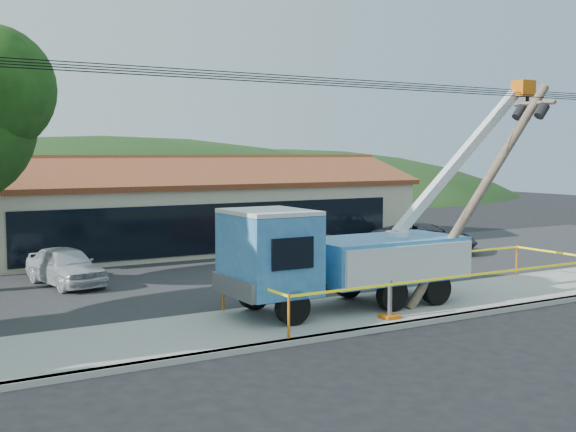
{
  "coord_description": "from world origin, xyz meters",
  "views": [
    {
      "loc": [
        -9.61,
        -13.0,
        4.76
      ],
      "look_at": [
        0.99,
        5.0,
        2.94
      ],
      "focal_mm": 45.0,
      "sensor_mm": 36.0,
      "label": 1
    }
  ],
  "objects_px": {
    "utility_truck": "(341,255)",
    "car_dark": "(424,254)",
    "leaning_pole": "(487,180)",
    "car_silver": "(66,288)",
    "car_red": "(316,276)"
  },
  "relations": [
    {
      "from": "utility_truck",
      "to": "car_dark",
      "type": "height_order",
      "value": "utility_truck"
    },
    {
      "from": "car_dark",
      "to": "leaning_pole",
      "type": "bearing_deg",
      "value": -145.16
    },
    {
      "from": "leaning_pole",
      "to": "car_silver",
      "type": "xyz_separation_m",
      "value": [
        -10.93,
        9.3,
        -3.9
      ]
    },
    {
      "from": "leaning_pole",
      "to": "car_red",
      "type": "bearing_deg",
      "value": 105.3
    },
    {
      "from": "utility_truck",
      "to": "leaning_pole",
      "type": "distance_m",
      "value": 5.39
    },
    {
      "from": "utility_truck",
      "to": "car_dark",
      "type": "distance_m",
      "value": 13.51
    },
    {
      "from": "car_red",
      "to": "car_silver",
      "type": "bearing_deg",
      "value": 174.64
    },
    {
      "from": "utility_truck",
      "to": "car_silver",
      "type": "height_order",
      "value": "utility_truck"
    },
    {
      "from": "utility_truck",
      "to": "car_silver",
      "type": "distance_m",
      "value": 10.37
    },
    {
      "from": "car_silver",
      "to": "car_red",
      "type": "distance_m",
      "value": 9.31
    },
    {
      "from": "utility_truck",
      "to": "car_silver",
      "type": "relative_size",
      "value": 2.78
    },
    {
      "from": "leaning_pole",
      "to": "car_silver",
      "type": "distance_m",
      "value": 14.87
    },
    {
      "from": "utility_truck",
      "to": "car_silver",
      "type": "xyz_separation_m",
      "value": [
        -6.12,
        8.2,
        -1.74
      ]
    },
    {
      "from": "car_red",
      "to": "car_dark",
      "type": "xyz_separation_m",
      "value": [
        7.6,
        2.45,
        0.0
      ]
    },
    {
      "from": "car_silver",
      "to": "car_red",
      "type": "height_order",
      "value": "car_red"
    }
  ]
}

